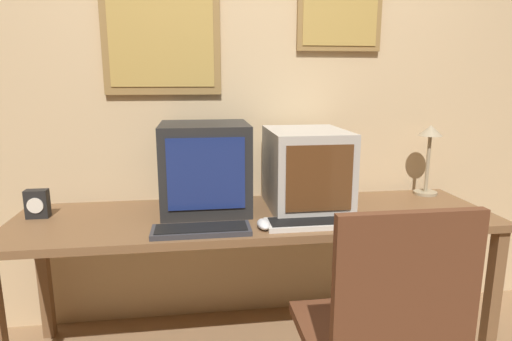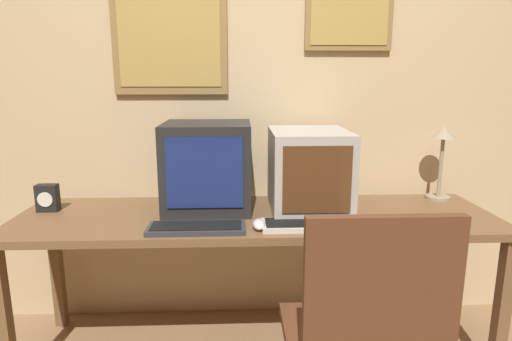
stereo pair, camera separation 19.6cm
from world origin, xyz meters
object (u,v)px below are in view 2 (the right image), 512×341
object	(u,v)px
mouse_near_keyboard	(259,224)
desk_clock	(48,198)
desk_lamp	(442,148)
keyboard_side	(309,225)
monitor_right	(309,170)
keyboard_main	(196,228)
monitor_left	(208,166)

from	to	relation	value
mouse_near_keyboard	desk_clock	distance (m)	1.08
desk_lamp	mouse_near_keyboard	bearing A→B (deg)	-156.60
keyboard_side	desk_lamp	bearing A→B (deg)	28.64
mouse_near_keyboard	monitor_right	bearing A→B (deg)	46.87
desk_clock	desk_lamp	world-z (taller)	desk_lamp
keyboard_main	monitor_left	bearing A→B (deg)	85.04
monitor_left	mouse_near_keyboard	bearing A→B (deg)	-52.87
mouse_near_keyboard	desk_lamp	distance (m)	1.12
desk_clock	keyboard_main	bearing A→B (deg)	-22.28
desk_clock	desk_lamp	size ratio (longest dim) A/B	0.34
keyboard_main	desk_lamp	xyz separation A→B (m)	(1.27, 0.45, 0.27)
desk_clock	monitor_right	bearing A→B (deg)	-0.89
keyboard_main	keyboard_side	bearing A→B (deg)	2.61
monitor_right	desk_clock	xyz separation A→B (m)	(-1.29, 0.02, -0.13)
desk_lamp	monitor_right	bearing A→B (deg)	-168.04
mouse_near_keyboard	desk_lamp	world-z (taller)	desk_lamp
desk_lamp	keyboard_side	bearing A→B (deg)	-151.36
monitor_right	desk_clock	world-z (taller)	monitor_right
monitor_left	desk_clock	bearing A→B (deg)	-178.19
mouse_near_keyboard	desk_lamp	xyz separation A→B (m)	(1.00, 0.43, 0.26)
desk_clock	desk_lamp	distance (m)	2.05
keyboard_main	mouse_near_keyboard	distance (m)	0.27
mouse_near_keyboard	desk_clock	bearing A→B (deg)	164.02
monitor_left	keyboard_side	xyz separation A→B (m)	(0.46, -0.31, -0.20)
monitor_right	monitor_left	bearing A→B (deg)	174.87
monitor_right	keyboard_main	world-z (taller)	monitor_right
keyboard_side	desk_lamp	xyz separation A→B (m)	(0.78, 0.43, 0.27)
monitor_left	keyboard_main	world-z (taller)	monitor_left
keyboard_main	desk_clock	distance (m)	0.83
keyboard_side	desk_lamp	world-z (taller)	desk_lamp
monitor_left	keyboard_main	distance (m)	0.40
keyboard_side	mouse_near_keyboard	bearing A→B (deg)	-178.34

